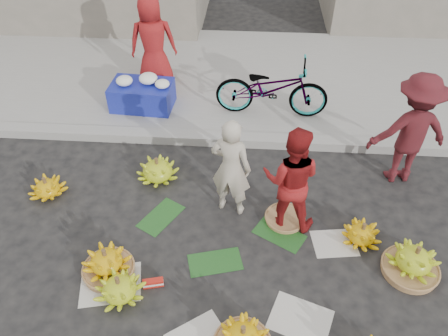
# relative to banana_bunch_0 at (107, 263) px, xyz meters

# --- Properties ---
(ground) EXTENTS (80.00, 80.00, 0.00)m
(ground) POSITION_rel_banana_bunch_0_xyz_m (1.36, 0.43, -0.18)
(ground) COLOR black
(ground) RESTS_ON ground
(curb) EXTENTS (40.00, 0.25, 0.15)m
(curb) POSITION_rel_banana_bunch_0_xyz_m (1.36, 2.63, -0.10)
(curb) COLOR gray
(curb) RESTS_ON ground
(sidewalk) EXTENTS (40.00, 4.00, 0.12)m
(sidewalk) POSITION_rel_banana_bunch_0_xyz_m (1.36, 4.73, -0.12)
(sidewalk) COLOR gray
(sidewalk) RESTS_ON ground
(newspaper_scatter) EXTENTS (3.20, 1.80, 0.00)m
(newspaper_scatter) POSITION_rel_banana_bunch_0_xyz_m (1.36, -0.37, -0.18)
(newspaper_scatter) COLOR silver
(newspaper_scatter) RESTS_ON ground
(banana_leaves) EXTENTS (2.00, 1.00, 0.00)m
(banana_leaves) POSITION_rel_banana_bunch_0_xyz_m (1.26, 0.63, -0.17)
(banana_leaves) COLOR #184A19
(banana_leaves) RESTS_ON ground
(banana_bunch_0) EXTENTS (0.68, 0.68, 0.42)m
(banana_bunch_0) POSITION_rel_banana_bunch_0_xyz_m (0.00, 0.00, 0.00)
(banana_bunch_0) COLOR olive
(banana_bunch_0) RESTS_ON ground
(banana_bunch_1) EXTENTS (0.69, 0.69, 0.34)m
(banana_bunch_1) POSITION_rel_banana_bunch_0_xyz_m (0.22, -0.30, -0.03)
(banana_bunch_1) COLOR #90B119
(banana_bunch_1) RESTS_ON ground
(banana_bunch_4) EXTENTS (0.66, 0.66, 0.45)m
(banana_bunch_4) POSITION_rel_banana_bunch_0_xyz_m (3.60, 0.26, 0.02)
(banana_bunch_4) COLOR olive
(banana_bunch_4) RESTS_ON ground
(banana_bunch_5) EXTENTS (0.58, 0.58, 0.31)m
(banana_bunch_5) POSITION_rel_banana_bunch_0_xyz_m (3.09, 0.71, -0.05)
(banana_bunch_5) COLOR #E7B40B
(banana_bunch_5) RESTS_ON ground
(banana_bunch_6) EXTENTS (0.56, 0.56, 0.31)m
(banana_bunch_6) POSITION_rel_banana_bunch_0_xyz_m (-1.22, 1.26, -0.04)
(banana_bunch_6) COLOR #E7B40B
(banana_bunch_6) RESTS_ON ground
(banana_bunch_7) EXTENTS (0.75, 0.75, 0.38)m
(banana_bunch_7) POSITION_rel_banana_bunch_0_xyz_m (0.28, 1.71, -0.01)
(banana_bunch_7) COLOR #90B119
(banana_bunch_7) RESTS_ON ground
(basket_spare) EXTENTS (0.55, 0.55, 0.06)m
(basket_spare) POSITION_rel_banana_bunch_0_xyz_m (2.14, 0.99, -0.15)
(basket_spare) COLOR olive
(basket_spare) RESTS_ON ground
(incense_stack) EXTENTS (0.25, 0.13, 0.10)m
(incense_stack) POSITION_rel_banana_bunch_0_xyz_m (0.57, -0.15, -0.12)
(incense_stack) COLOR red
(incense_stack) RESTS_ON ground
(vendor_cream) EXTENTS (0.61, 0.48, 1.47)m
(vendor_cream) POSITION_rel_banana_bunch_0_xyz_m (1.39, 1.17, 0.56)
(vendor_cream) COLOR beige
(vendor_cream) RESTS_ON ground
(vendor_red) EXTENTS (0.83, 0.70, 1.50)m
(vendor_red) POSITION_rel_banana_bunch_0_xyz_m (2.15, 0.99, 0.57)
(vendor_red) COLOR #A51B19
(vendor_red) RESTS_ON ground
(man_striped) EXTENTS (1.18, 0.78, 1.70)m
(man_striped) POSITION_rel_banana_bunch_0_xyz_m (3.83, 1.99, 0.67)
(man_striped) COLOR maroon
(man_striped) RESTS_ON ground
(flower_table) EXTENTS (1.10, 0.73, 0.61)m
(flower_table) POSITION_rel_banana_bunch_0_xyz_m (-0.28, 3.45, 0.19)
(flower_table) COLOR navy
(flower_table) RESTS_ON sidewalk
(grey_bucket) EXTENTS (0.31, 0.31, 0.36)m
(grey_bucket) POSITION_rel_banana_bunch_0_xyz_m (-0.61, 3.50, 0.12)
(grey_bucket) COLOR slate
(grey_bucket) RESTS_ON sidewalk
(flower_vendor) EXTENTS (0.93, 0.70, 1.71)m
(flower_vendor) POSITION_rel_banana_bunch_0_xyz_m (-0.18, 4.22, 0.80)
(flower_vendor) COLOR #A51B19
(flower_vendor) RESTS_ON sidewalk
(bicycle) EXTENTS (0.74, 1.92, 0.99)m
(bicycle) POSITION_rel_banana_bunch_0_xyz_m (1.95, 3.38, 0.44)
(bicycle) COLOR gray
(bicycle) RESTS_ON sidewalk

